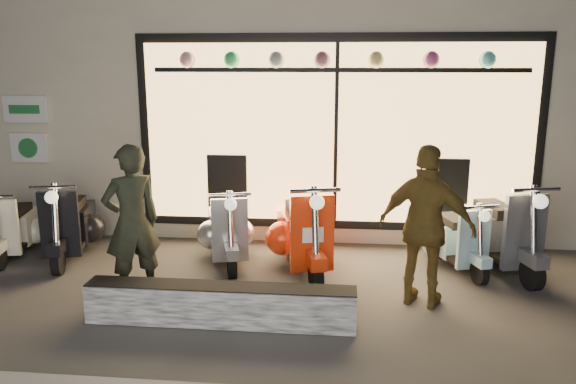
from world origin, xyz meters
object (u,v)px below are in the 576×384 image
Objects in this scene: scooter_silver at (227,229)px; woman at (426,227)px; scooter_red at (302,232)px; man at (132,222)px; graffiti_barrier at (221,305)px.

woman reaches higher than scooter_silver.
man is (-1.74, -1.08, 0.39)m from scooter_red.
scooter_red is (0.67, 1.66, 0.25)m from graffiti_barrier.
graffiti_barrier is 1.90m from scooter_silver.
graffiti_barrier is 1.57× the size of man.
graffiti_barrier is at bearing 113.56° from man.
scooter_silver is at bearing -5.49° from woman.
scooter_red is at bearing -28.42° from scooter_silver.
graffiti_barrier is at bearing 39.77° from woman.
man is at bearing -136.67° from scooter_silver.
scooter_red is 2.08m from man.
graffiti_barrier is at bearing -127.35° from scooter_red.
scooter_red is (1.00, -0.21, 0.06)m from scooter_silver.
scooter_silver is 2.68m from woman.
woman is (2.02, 0.67, 0.65)m from graffiti_barrier.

